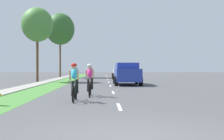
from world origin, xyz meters
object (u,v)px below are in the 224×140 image
at_px(pickup_silver, 121,72).
at_px(street_tree_far, 60,29).
at_px(cyclist_lead, 75,82).
at_px(cyclist_trailing, 90,80).
at_px(suv_blue, 127,73).
at_px(street_tree_near, 37,25).

xyz_separation_m(pickup_silver, street_tree_far, (-8.43, 6.66, 6.16)).
height_order(cyclist_lead, street_tree_far, street_tree_far).
relative_size(cyclist_trailing, suv_blue, 0.37).
distance_m(cyclist_trailing, street_tree_near, 16.10).
distance_m(cyclist_trailing, street_tree_far, 27.55).
distance_m(pickup_silver, street_tree_near, 11.44).
bearing_deg(pickup_silver, suv_blue, -91.51).
distance_m(street_tree_near, street_tree_far, 12.19).
height_order(suv_blue, pickup_silver, suv_blue).
distance_m(suv_blue, street_tree_near, 11.03).
relative_size(suv_blue, street_tree_near, 0.63).
distance_m(cyclist_lead, street_tree_far, 29.35).
relative_size(pickup_silver, street_tree_far, 0.55).
height_order(cyclist_lead, suv_blue, suv_blue).
xyz_separation_m(cyclist_lead, pickup_silver, (3.43, 21.59, 0.02)).
bearing_deg(cyclist_lead, pickup_silver, 80.98).
relative_size(cyclist_lead, cyclist_trailing, 1.00).
distance_m(cyclist_lead, suv_blue, 11.45).
bearing_deg(street_tree_far, cyclist_trailing, -78.09).
xyz_separation_m(suv_blue, street_tree_near, (-8.53, 5.14, 4.74)).
bearing_deg(street_tree_near, cyclist_trailing, -67.31).
xyz_separation_m(cyclist_lead, cyclist_trailing, (0.54, 1.99, 0.00)).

